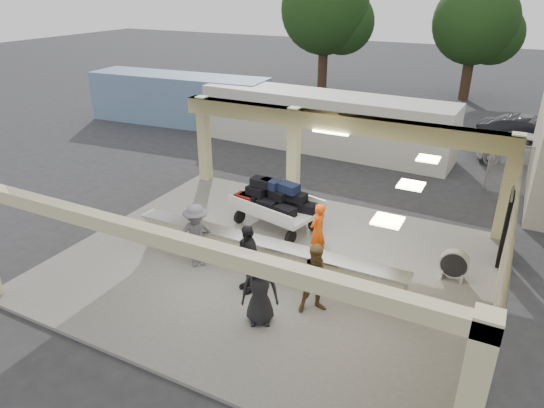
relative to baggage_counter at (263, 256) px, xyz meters
The scene contains 16 objects.
ground 0.77m from the baggage_counter, 90.00° to the left, with size 120.00×120.00×0.00m, color #28292B.
pavilion 1.41m from the baggage_counter, 79.65° to the left, with size 12.01×10.00×3.55m.
baggage_counter is the anchor object (origin of this frame).
luggage_cart 2.91m from the baggage_counter, 109.71° to the left, with size 3.11×2.33×1.63m.
drum_fan 5.29m from the baggage_counter, 23.05° to the left, with size 0.80×0.44×0.88m.
baggage_handler 1.81m from the baggage_counter, 52.93° to the left, with size 0.64×0.35×1.76m, color #F64E0C.
passenger_a 2.31m from the baggage_counter, 25.91° to the right, with size 0.90×0.40×1.85m, color brown.
passenger_b 1.08m from the baggage_counter, 84.93° to the right, with size 1.13×0.41×1.93m, color black.
passenger_c 1.98m from the baggage_counter, 162.95° to the right, with size 1.24×0.44×1.93m, color #4F4F55.
passenger_d 2.29m from the baggage_counter, 63.62° to the right, with size 0.88×0.36×1.81m, color black.
car_white_a 15.36m from the baggage_counter, 65.23° to the left, with size 2.14×4.52×1.29m, color white.
car_dark 17.13m from the baggage_counter, 67.99° to the left, with size 1.70×4.83×1.61m, color black.
container_white 11.91m from the baggage_counter, 103.80° to the left, with size 12.65×2.53×2.74m, color silver.
container_blue 17.28m from the baggage_counter, 134.59° to the left, with size 10.74×2.58×2.79m, color #6586A1.
tree_left 26.31m from the baggage_counter, 107.30° to the left, with size 6.60×6.30×9.00m.
tree_mid 27.11m from the baggage_counter, 85.03° to the left, with size 6.00×5.60×8.00m.
Camera 1 is at (5.60, -10.87, 7.62)m, focal length 32.00 mm.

